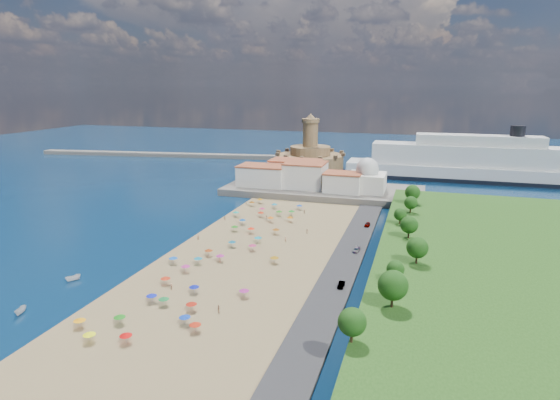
% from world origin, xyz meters
% --- Properties ---
extents(ground, '(700.00, 700.00, 0.00)m').
position_xyz_m(ground, '(0.00, 0.00, 0.00)').
color(ground, '#071938').
rests_on(ground, ground).
extents(terrace, '(90.00, 36.00, 3.00)m').
position_xyz_m(terrace, '(10.00, 73.00, 1.50)').
color(terrace, '#59544C').
rests_on(terrace, ground).
extents(jetty, '(18.00, 70.00, 2.40)m').
position_xyz_m(jetty, '(-12.00, 108.00, 1.20)').
color(jetty, '#59544C').
rests_on(jetty, ground).
extents(breakwater, '(199.03, 34.77, 2.60)m').
position_xyz_m(breakwater, '(-110.00, 153.00, 1.30)').
color(breakwater, '#59544C').
rests_on(breakwater, ground).
extents(waterfront_buildings, '(57.00, 29.00, 11.00)m').
position_xyz_m(waterfront_buildings, '(-3.05, 73.64, 7.88)').
color(waterfront_buildings, silver).
rests_on(waterfront_buildings, terrace).
extents(domed_building, '(16.00, 16.00, 15.00)m').
position_xyz_m(domed_building, '(30.00, 71.00, 8.97)').
color(domed_building, silver).
rests_on(domed_building, terrace).
extents(fortress, '(40.00, 40.00, 32.40)m').
position_xyz_m(fortress, '(-12.00, 138.00, 6.68)').
color(fortress, '#8E6A47').
rests_on(fortress, ground).
extents(cruise_ship, '(133.67, 21.05, 29.15)m').
position_xyz_m(cruise_ship, '(79.78, 125.50, 8.63)').
color(cruise_ship, black).
rests_on(cruise_ship, ground).
extents(beach_parasols, '(31.12, 115.50, 2.20)m').
position_xyz_m(beach_parasols, '(-0.91, -10.22, 2.15)').
color(beach_parasols, gray).
rests_on(beach_parasols, beach).
extents(beachgoers, '(34.25, 91.26, 1.84)m').
position_xyz_m(beachgoers, '(0.55, 2.28, 1.10)').
color(beachgoers, tan).
rests_on(beachgoers, beach).
extents(moored_boats, '(4.40, 22.34, 1.51)m').
position_xyz_m(moored_boats, '(-30.23, -51.46, 0.75)').
color(moored_boats, white).
rests_on(moored_boats, ground).
extents(parked_cars, '(2.16, 56.87, 1.35)m').
position_xyz_m(parked_cars, '(36.00, 1.83, 1.34)').
color(parked_cars, gray).
rests_on(parked_cars, promenade).
extents(hillside_trees, '(14.99, 108.12, 7.73)m').
position_xyz_m(hillside_trees, '(49.44, -11.35, 10.05)').
color(hillside_trees, '#382314').
rests_on(hillside_trees, hillside).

